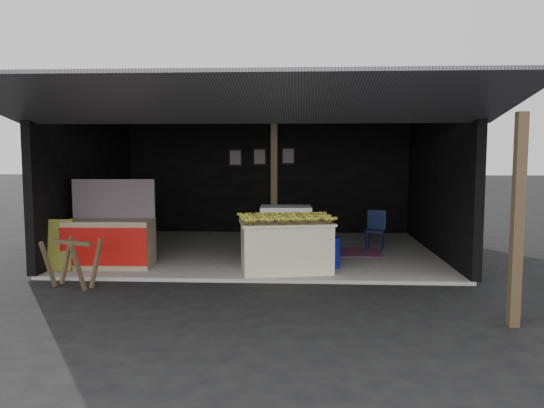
# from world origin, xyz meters

# --- Properties ---
(ground) EXTENTS (80.00, 80.00, 0.00)m
(ground) POSITION_xyz_m (0.00, 0.00, 0.00)
(ground) COLOR black
(ground) RESTS_ON ground
(concrete_slab) EXTENTS (7.00, 5.00, 0.06)m
(concrete_slab) POSITION_xyz_m (0.00, 2.50, 0.03)
(concrete_slab) COLOR gray
(concrete_slab) RESTS_ON ground
(shophouse) EXTENTS (7.40, 7.29, 3.02)m
(shophouse) POSITION_xyz_m (0.00, 2.82, 2.10)
(shophouse) COLOR black
(shophouse) RESTS_ON ground
(banana_table) EXTENTS (1.65, 1.19, 0.83)m
(banana_table) POSITION_xyz_m (0.56, 0.62, 0.48)
(banana_table) COLOR white
(banana_table) RESTS_ON concrete_slab
(banana_pile) EXTENTS (1.52, 1.07, 0.16)m
(banana_pile) POSITION_xyz_m (0.56, 0.62, 0.98)
(banana_pile) COLOR gold
(banana_pile) RESTS_ON banana_table
(white_crate) EXTENTS (0.93, 0.66, 1.01)m
(white_crate) POSITION_xyz_m (0.54, 1.38, 0.57)
(white_crate) COLOR white
(white_crate) RESTS_ON concrete_slab
(neighbor_stall) EXTENTS (1.48, 0.70, 1.51)m
(neighbor_stall) POSITION_xyz_m (-2.49, 0.78, 0.52)
(neighbor_stall) COLOR #998466
(neighbor_stall) RESTS_ON concrete_slab
(green_signboard) EXTENTS (0.58, 0.17, 0.86)m
(green_signboard) POSITION_xyz_m (-3.31, 0.45, 0.49)
(green_signboard) COLOR black
(green_signboard) RESTS_ON concrete_slab
(sawhorse) EXTENTS (0.84, 0.83, 0.73)m
(sawhorse) POSITION_xyz_m (-2.62, -0.47, 0.46)
(sawhorse) COLOR brown
(sawhorse) RESTS_ON ground
(water_barrel) EXTENTS (0.34, 0.34, 0.50)m
(water_barrel) POSITION_xyz_m (1.32, 0.93, 0.31)
(water_barrel) COLOR #0E179A
(water_barrel) RESTS_ON concrete_slab
(plastic_chair) EXTENTS (0.47, 0.47, 0.80)m
(plastic_chair) POSITION_xyz_m (2.34, 2.69, 0.53)
(plastic_chair) COLOR #091235
(plastic_chair) RESTS_ON concrete_slab
(magenta_rug) EXTENTS (1.51, 1.02, 0.01)m
(magenta_rug) POSITION_xyz_m (1.64, 2.34, 0.07)
(magenta_rug) COLOR #791A4A
(magenta_rug) RESTS_ON concrete_slab
(picture_frames) EXTENTS (1.62, 0.04, 0.46)m
(picture_frames) POSITION_xyz_m (-0.17, 4.89, 1.93)
(picture_frames) COLOR black
(picture_frames) RESTS_ON shophouse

